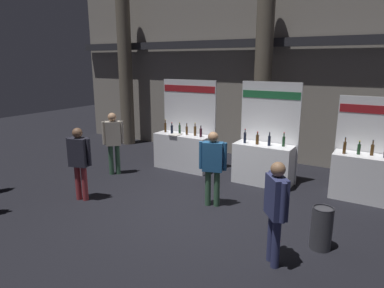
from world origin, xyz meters
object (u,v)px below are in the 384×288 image
Objects in this scene: exhibitor_booth_1 at (264,159)px; visitor_0 at (213,163)px; exhibitor_booth_0 at (184,147)px; exhibitor_booth_2 at (369,174)px; visitor_4 at (276,205)px; trash_bin at (322,228)px; visitor_3 at (113,138)px; visitor_7 at (79,158)px.

exhibitor_booth_1 is 1.96m from visitor_0.
exhibitor_booth_0 is 1.11× the size of exhibitor_booth_2.
visitor_4 is at bearing 124.43° from visitor_0.
exhibitor_booth_0 is at bearing -61.64° from visitor_0.
trash_bin is at bearing -71.04° from visitor_4.
visitor_4 is (3.67, -3.29, 0.33)m from exhibitor_booth_0.
exhibitor_booth_2 is 1.40× the size of visitor_4.
visitor_3 is at bearing -25.33° from visitor_0.
exhibitor_booth_2 is 3.60m from visitor_4.
exhibitor_booth_1 is at bearing -120.40° from visitor_0.
trash_bin is (1.86, -2.47, -0.26)m from exhibitor_booth_1.
exhibitor_booth_2 is (4.66, 0.16, -0.02)m from exhibitor_booth_0.
visitor_0 is (-2.30, 0.59, 0.58)m from trash_bin.
visitor_0 is (-0.45, -1.88, 0.33)m from exhibitor_booth_1.
trash_bin is at bearing 148.62° from visitor_0.
exhibitor_booth_1 is (2.34, 0.00, 0.00)m from exhibitor_booth_0.
trash_bin is (4.20, -2.46, -0.26)m from exhibitor_booth_0.
exhibitor_booth_1 is 1.12× the size of exhibitor_booth_2.
visitor_3 is at bearing -84.22° from visitor_7.
exhibitor_booth_0 reaches higher than trash_bin.
visitor_7 is (-4.38, 0.21, 0.02)m from visitor_4.
exhibitor_booth_2 is at bearing 1.93° from exhibitor_booth_0.
visitor_0 is at bearing 13.11° from visitor_4.
visitor_7 is at bearing 66.11° from visitor_3.
trash_bin is (-0.46, -2.62, -0.24)m from exhibitor_booth_2.
trash_bin is 1.14m from visitor_4.
exhibitor_booth_0 reaches higher than exhibitor_booth_2.
visitor_3 reaches higher than visitor_7.
trash_bin is 0.45× the size of visitor_0.
visitor_0 is 0.95× the size of visitor_3.
visitor_7 is (-5.36, -3.23, 0.37)m from exhibitor_booth_2.
visitor_4 is (5.00, -1.89, -0.05)m from visitor_3.
visitor_4 reaches higher than visitor_0.
exhibitor_booth_2 is at bearing -163.47° from visitor_7.
exhibitor_booth_0 is 3.18m from visitor_7.
visitor_7 is at bearing -172.86° from trash_bin.
visitor_0 is at bearing -169.72° from visitor_7.
visitor_3 is 1.04× the size of visitor_7.
trash_bin is at bearing -99.94° from exhibitor_booth_2.
exhibitor_booth_1 is 1.56× the size of visitor_0.
exhibitor_booth_0 is 1.55× the size of visitor_4.
trash_bin is 0.43× the size of visitor_3.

